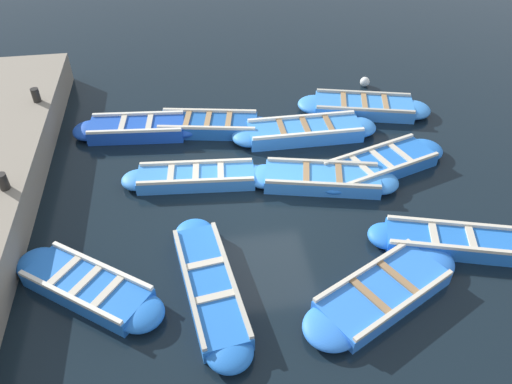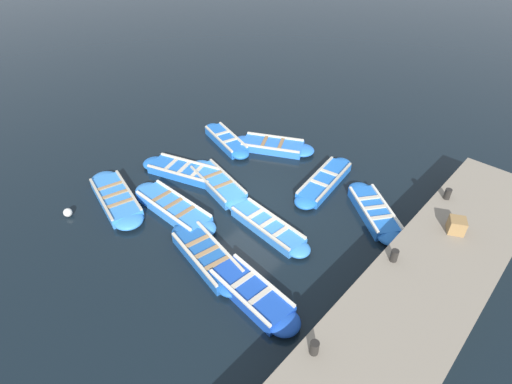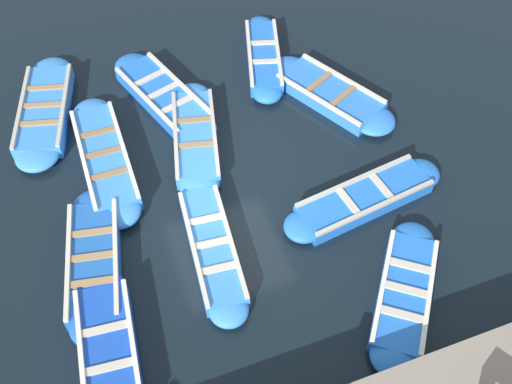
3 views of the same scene
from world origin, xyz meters
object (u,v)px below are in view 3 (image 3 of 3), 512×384
(boat_bow_out, at_px, (212,248))
(boat_outer_left, at_px, (45,111))
(boat_tucked, at_px, (163,96))
(boat_alongside, at_px, (109,352))
(boat_far_corner, at_px, (105,159))
(boat_centre, at_px, (404,294))
(boat_drifting, at_px, (364,199))
(boat_end_of_row, at_px, (264,57))
(boat_stern_in, at_px, (94,262))
(boat_mid_row, at_px, (195,137))
(boat_outer_right, at_px, (330,94))

(boat_bow_out, xyz_separation_m, boat_outer_left, (-4.77, -2.45, 0.02))
(boat_bow_out, bearing_deg, boat_tucked, 177.51)
(boat_alongside, relative_size, boat_far_corner, 0.89)
(boat_bow_out, height_order, boat_centre, boat_centre)
(boat_drifting, bearing_deg, boat_far_corner, -121.23)
(boat_end_of_row, height_order, boat_stern_in, boat_stern_in)
(boat_mid_row, bearing_deg, boat_centre, 26.01)
(boat_outer_left, distance_m, boat_stern_in, 4.34)
(boat_outer_left, distance_m, boat_far_corner, 2.14)
(boat_stern_in, bearing_deg, boat_far_corner, 164.04)
(boat_drifting, relative_size, boat_stern_in, 1.05)
(boat_outer_right, bearing_deg, boat_mid_row, -85.80)
(boat_centre, bearing_deg, boat_far_corner, -138.79)
(boat_end_of_row, bearing_deg, boat_tucked, -79.70)
(boat_bow_out, height_order, boat_far_corner, boat_far_corner)
(boat_outer_left, xyz_separation_m, boat_drifting, (4.73, 5.66, -0.01))
(boat_outer_right, distance_m, boat_far_corner, 5.29)
(boat_bow_out, xyz_separation_m, boat_outer_right, (-3.06, 3.83, 0.00))
(boat_end_of_row, height_order, boat_centre, boat_centre)
(boat_stern_in, distance_m, boat_centre, 5.68)
(boat_end_of_row, xyz_separation_m, boat_far_corner, (1.92, -4.30, 0.02))
(boat_end_of_row, height_order, boat_tucked, boat_end_of_row)
(boat_drifting, relative_size, boat_mid_row, 1.04)
(boat_outer_left, relative_size, boat_far_corner, 1.00)
(boat_outer_right, height_order, boat_tucked, boat_tucked)
(boat_end_of_row, distance_m, boat_far_corner, 4.71)
(boat_far_corner, bearing_deg, boat_drifting, 58.77)
(boat_bow_out, height_order, boat_tucked, boat_tucked)
(boat_mid_row, bearing_deg, boat_far_corner, -91.69)
(boat_bow_out, relative_size, boat_end_of_row, 1.05)
(boat_outer_left, relative_size, boat_tucked, 1.02)
(boat_bow_out, distance_m, boat_outer_left, 5.37)
(boat_stern_in, xyz_separation_m, boat_far_corner, (-2.43, 0.69, 0.01))
(boat_alongside, distance_m, boat_centre, 5.22)
(boat_outer_left, height_order, boat_tucked, boat_outer_left)
(boat_bow_out, distance_m, boat_far_corner, 3.22)
(boat_mid_row, relative_size, boat_end_of_row, 1.08)
(boat_outer_right, distance_m, boat_end_of_row, 2.00)
(boat_drifting, distance_m, boat_centre, 2.19)
(boat_stern_in, bearing_deg, boat_tucked, 148.83)
(boat_tucked, bearing_deg, boat_mid_row, 12.07)
(boat_end_of_row, bearing_deg, boat_stern_in, -48.92)
(boat_alongside, xyz_separation_m, boat_stern_in, (-1.84, 0.09, -0.01))
(boat_mid_row, xyz_separation_m, boat_outer_right, (-0.24, 3.32, -0.01))
(boat_end_of_row, relative_size, boat_centre, 1.07)
(boat_mid_row, relative_size, boat_stern_in, 1.01)
(boat_far_corner, bearing_deg, boat_outer_right, 92.02)
(boat_drifting, xyz_separation_m, boat_mid_row, (-2.77, -2.70, 0.01))
(boat_bow_out, xyz_separation_m, boat_far_corner, (-2.87, -1.46, 0.03))
(boat_outer_left, distance_m, boat_drifting, 7.37)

